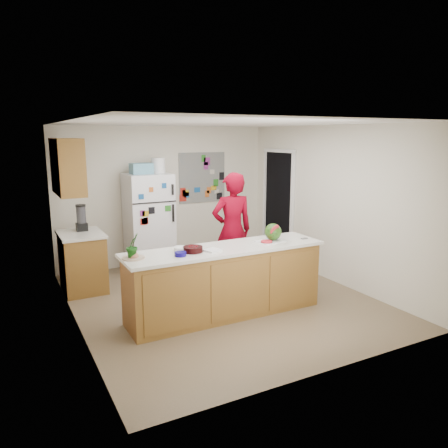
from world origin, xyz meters
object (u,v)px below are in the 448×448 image
refrigerator (149,222)px  cherry_bowl (193,249)px  watermelon (273,232)px  person (232,230)px

refrigerator → cherry_bowl: refrigerator is taller
refrigerator → watermelon: size_ratio=7.37×
person → watermelon: person is taller
cherry_bowl → person: bearing=41.6°
refrigerator → cherry_bowl: size_ratio=7.01×
refrigerator → cherry_bowl: bearing=-95.1°
watermelon → cherry_bowl: 1.21m
person → watermelon: size_ratio=7.78×
person → cherry_bowl: size_ratio=7.41×
person → watermelon: 0.96m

